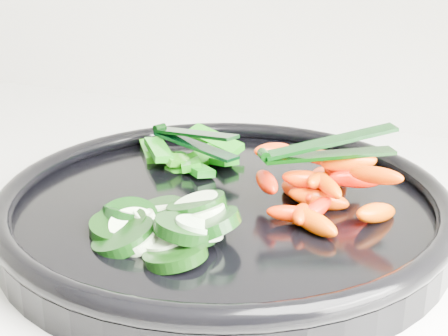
% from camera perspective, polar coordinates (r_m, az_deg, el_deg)
% --- Properties ---
extents(veggie_tray, '(0.47, 0.47, 0.04)m').
position_cam_1_polar(veggie_tray, '(0.52, 0.00, -3.54)').
color(veggie_tray, black).
rests_on(veggie_tray, counter).
extents(cucumber_pile, '(0.13, 0.12, 0.04)m').
position_cam_1_polar(cucumber_pile, '(0.47, -6.06, -5.08)').
color(cucumber_pile, black).
rests_on(cucumber_pile, veggie_tray).
extents(carrot_pile, '(0.13, 0.14, 0.05)m').
position_cam_1_polar(carrot_pile, '(0.52, 8.94, -1.69)').
color(carrot_pile, '#FF1900').
rests_on(carrot_pile, veggie_tray).
extents(pepper_pile, '(0.12, 0.10, 0.03)m').
position_cam_1_polar(pepper_pile, '(0.61, -3.29, 1.15)').
color(pepper_pile, '#0B700A').
rests_on(pepper_pile, veggie_tray).
extents(tong_carrot, '(0.10, 0.08, 0.02)m').
position_cam_1_polar(tong_carrot, '(0.50, 9.29, 1.75)').
color(tong_carrot, black).
rests_on(tong_carrot, carrot_pile).
extents(tong_pepper, '(0.11, 0.06, 0.02)m').
position_cam_1_polar(tong_pepper, '(0.60, -2.96, 2.72)').
color(tong_pepper, black).
rests_on(tong_pepper, pepper_pile).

